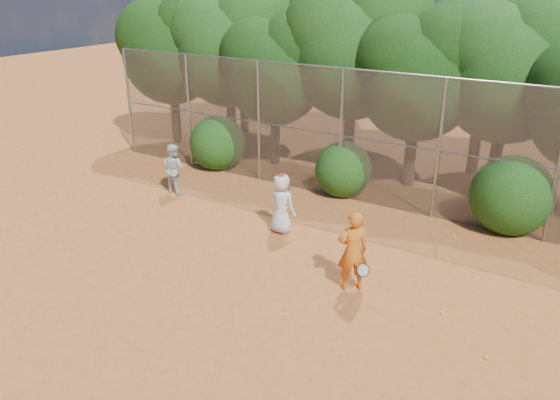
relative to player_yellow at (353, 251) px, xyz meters
The scene contains 23 objects.
ground 2.26m from the player_yellow, 144.15° to the right, with size 80.00×80.00×0.00m, color #A55625.
fence_back 5.24m from the player_yellow, 110.44° to the left, with size 20.05×0.09×4.03m.
tree_0 13.39m from the player_yellow, 148.41° to the left, with size 4.38×3.81×6.00m.
tree_1 11.76m from the player_yellow, 139.57° to the left, with size 4.64×4.03×6.35m.
tree_2 9.40m from the player_yellow, 132.70° to the left, with size 3.99×3.47×5.47m.
tree_3 9.13m from the player_yellow, 115.27° to the left, with size 4.89×4.26×6.70m.
tree_4 7.66m from the player_yellow, 99.01° to the left, with size 4.19×3.64×5.73m.
tree_5 8.55m from the player_yellow, 79.94° to the left, with size 4.51×3.92×6.17m.
tree_9 14.03m from the player_yellow, 134.91° to the left, with size 4.83×4.20×6.62m.
tree_10 11.48m from the player_yellow, 115.07° to the left, with size 5.15×4.48×7.06m.
tree_11 9.98m from the player_yellow, 87.63° to the left, with size 4.64×4.03×6.35m.
bush_0 9.21m from the player_yellow, 146.40° to the left, with size 2.00×2.00×2.00m, color #153E0F.
bush_1 5.75m from the player_yellow, 117.64° to the left, with size 1.80×1.80×1.80m, color #153E0F.
bush_2 5.61m from the player_yellow, 65.41° to the left, with size 2.20×2.20×2.20m, color #153E0F.
player_yellow is the anchor object (origin of this frame).
player_teen 3.30m from the player_yellow, 149.71° to the left, with size 0.87×0.62×1.68m.
player_white 7.69m from the player_yellow, 162.13° to the left, with size 0.87×0.74×1.60m.
ball_0 2.23m from the player_yellow, ahead, with size 0.07×0.07×0.07m, color yellow.
ball_1 3.16m from the player_yellow, 44.88° to the left, with size 0.07×0.07×0.07m, color yellow.
ball_2 2.04m from the player_yellow, 111.27° to the right, with size 0.07×0.07×0.07m, color yellow.
ball_3 3.40m from the player_yellow, 16.45° to the right, with size 0.07×0.07×0.07m, color yellow.
ball_4 3.36m from the player_yellow, 154.43° to the right, with size 0.07×0.07×0.07m, color yellow.
ball_5 4.08m from the player_yellow, 71.14° to the left, with size 0.07×0.07×0.07m, color yellow.
Camera 1 is at (5.88, -8.60, 6.47)m, focal length 35.00 mm.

